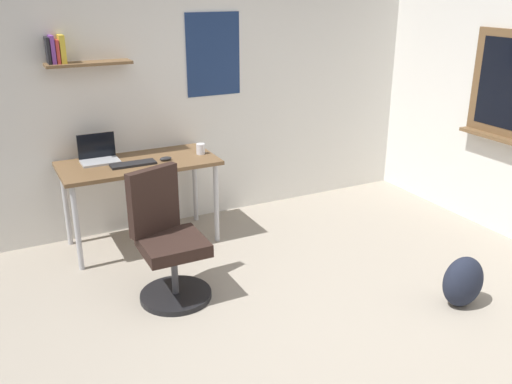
% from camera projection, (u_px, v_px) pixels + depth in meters
% --- Properties ---
extents(ground_plane, '(5.20, 5.20, 0.00)m').
position_uv_depth(ground_plane, '(326.00, 352.00, 3.46)').
color(ground_plane, '#9E9384').
rests_on(ground_plane, ground).
extents(wall_back, '(5.00, 0.30, 2.60)m').
position_uv_depth(wall_back, '(182.00, 84.00, 5.04)').
color(wall_back, silver).
rests_on(wall_back, ground).
extents(desk, '(1.30, 0.64, 0.75)m').
position_uv_depth(desk, '(139.00, 171.00, 4.70)').
color(desk, brown).
rests_on(desk, ground).
extents(office_chair, '(0.53, 0.55, 0.95)m').
position_uv_depth(office_chair, '(168.00, 245.00, 3.96)').
color(office_chair, black).
rests_on(office_chair, ground).
extents(laptop, '(0.31, 0.21, 0.23)m').
position_uv_depth(laptop, '(99.00, 155.00, 4.65)').
color(laptop, '#ADAFB5').
rests_on(laptop, desk).
extents(keyboard, '(0.37, 0.13, 0.02)m').
position_uv_depth(keyboard, '(133.00, 164.00, 4.57)').
color(keyboard, black).
rests_on(keyboard, desk).
extents(computer_mouse, '(0.10, 0.06, 0.03)m').
position_uv_depth(computer_mouse, '(166.00, 159.00, 4.69)').
color(computer_mouse, '#262628').
rests_on(computer_mouse, desk).
extents(coffee_mug, '(0.08, 0.08, 0.09)m').
position_uv_depth(coffee_mug, '(201.00, 149.00, 4.86)').
color(coffee_mug, silver).
rests_on(coffee_mug, desk).
extents(backpack, '(0.32, 0.22, 0.38)m').
position_uv_depth(backpack, '(463.00, 282.00, 3.91)').
color(backpack, '#1E2333').
rests_on(backpack, ground).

